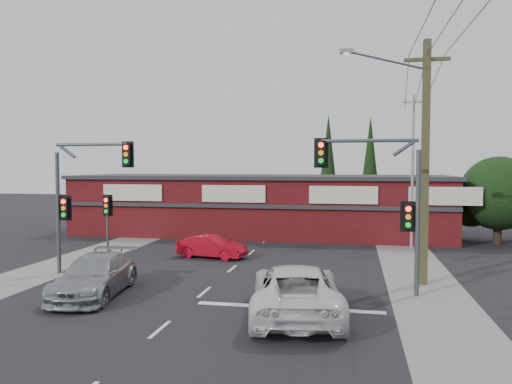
% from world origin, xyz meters
% --- Properties ---
extents(ground, '(120.00, 120.00, 0.00)m').
position_xyz_m(ground, '(0.00, 0.00, 0.00)').
color(ground, black).
rests_on(ground, ground).
extents(road_strip, '(14.00, 70.00, 0.01)m').
position_xyz_m(road_strip, '(0.00, 5.00, 0.01)').
color(road_strip, black).
rests_on(road_strip, ground).
extents(verge_left, '(3.00, 70.00, 0.02)m').
position_xyz_m(verge_left, '(-8.50, 5.00, 0.01)').
color(verge_left, gray).
rests_on(verge_left, ground).
extents(verge_right, '(3.00, 70.00, 0.02)m').
position_xyz_m(verge_right, '(8.50, 5.00, 0.01)').
color(verge_right, gray).
rests_on(verge_right, ground).
extents(stop_line, '(6.50, 0.35, 0.01)m').
position_xyz_m(stop_line, '(3.50, -1.50, 0.01)').
color(stop_line, silver).
rests_on(stop_line, ground).
extents(white_suv, '(3.64, 6.41, 1.69)m').
position_xyz_m(white_suv, '(3.83, -2.30, 0.84)').
color(white_suv, silver).
rests_on(white_suv, ground).
extents(silver_suv, '(2.81, 5.45, 1.51)m').
position_xyz_m(silver_suv, '(-3.92, -1.25, 0.76)').
color(silver_suv, '#9EA1A3').
rests_on(silver_suv, ground).
extents(red_sedan, '(3.88, 1.93, 1.22)m').
position_xyz_m(red_sedan, '(-1.75, 7.05, 0.61)').
color(red_sedan, '#B70B1C').
rests_on(red_sedan, ground).
extents(lane_dashes, '(0.12, 46.57, 0.01)m').
position_xyz_m(lane_dashes, '(0.00, 4.49, 0.01)').
color(lane_dashes, silver).
rests_on(lane_dashes, ground).
extents(shop_building, '(27.30, 8.40, 4.22)m').
position_xyz_m(shop_building, '(-0.99, 16.99, 2.13)').
color(shop_building, '#490E11').
rests_on(shop_building, ground).
extents(tree_cluster, '(5.90, 5.10, 5.50)m').
position_xyz_m(tree_cluster, '(14.69, 15.44, 2.90)').
color(tree_cluster, '#2D2116').
rests_on(tree_cluster, ground).
extents(conifer_near, '(1.80, 1.80, 9.25)m').
position_xyz_m(conifer_near, '(3.50, 24.00, 5.48)').
color(conifer_near, '#2D2116').
rests_on(conifer_near, ground).
extents(conifer_far, '(1.80, 1.80, 9.25)m').
position_xyz_m(conifer_far, '(7.00, 26.00, 5.48)').
color(conifer_far, '#2D2116').
rests_on(conifer_far, ground).
extents(traffic_mast_left, '(3.77, 0.27, 5.97)m').
position_xyz_m(traffic_mast_left, '(-6.43, 2.00, 3.93)').
color(traffic_mast_left, '#47494C').
rests_on(traffic_mast_left, ground).
extents(traffic_mast_right, '(3.96, 0.27, 5.97)m').
position_xyz_m(traffic_mast_right, '(6.86, 1.00, 3.95)').
color(traffic_mast_right, '#47494C').
rests_on(traffic_mast_right, ground).
extents(pedestal_signal, '(0.55, 0.27, 3.38)m').
position_xyz_m(pedestal_signal, '(-7.20, 6.01, 2.41)').
color(pedestal_signal, '#47494C').
rests_on(pedestal_signal, ground).
extents(utility_pole, '(4.38, 0.59, 10.00)m').
position_xyz_m(utility_pole, '(8.36, 2.99, 5.40)').
color(utility_pole, '#4A4829').
rests_on(utility_pole, ground).
extents(steel_pole, '(1.20, 0.16, 9.00)m').
position_xyz_m(steel_pole, '(9.00, 12.00, 4.70)').
color(steel_pole, gray).
rests_on(steel_pole, ground).
extents(power_lines, '(2.01, 29.00, 1.22)m').
position_xyz_m(power_lines, '(8.47, -2.47, 9.04)').
color(power_lines, black).
rests_on(power_lines, ground).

